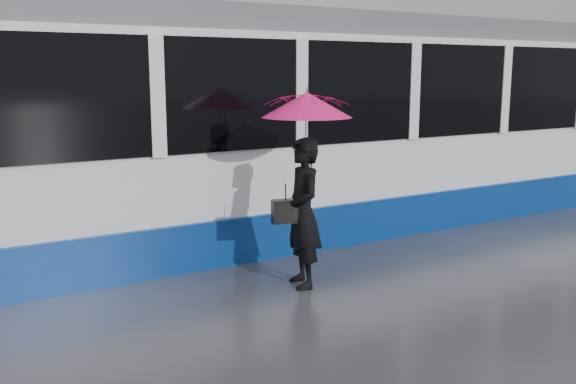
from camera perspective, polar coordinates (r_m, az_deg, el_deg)
ground at (r=7.46m, az=0.28°, el=-8.81°), size 90.00×90.00×0.00m
rails at (r=9.58m, az=-7.62°, el=-4.44°), size 34.00×1.51×0.02m
tram at (r=9.96m, az=-0.23°, el=5.74°), size 26.00×2.56×3.35m
woman at (r=7.43m, az=1.32°, el=-1.88°), size 0.56×0.72×1.75m
umbrella at (r=7.30m, az=1.68°, el=6.19°), size 1.24×1.24×1.18m
handbag at (r=7.32m, az=-0.22°, el=-1.72°), size 0.34×0.20×0.45m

